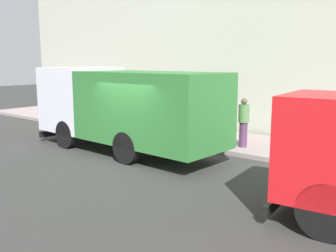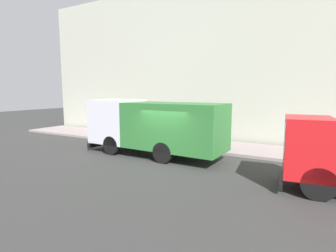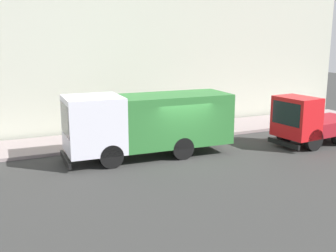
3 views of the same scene
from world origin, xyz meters
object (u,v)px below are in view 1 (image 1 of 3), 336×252
(large_utility_truck, at_px, (124,105))
(pedestrian_third, at_px, (179,115))
(pedestrian_walking, at_px, (213,112))
(pedestrian_standing, at_px, (244,121))
(traffic_cone_orange, at_px, (122,122))

(large_utility_truck, height_order, pedestrian_third, large_utility_truck)
(large_utility_truck, bearing_deg, pedestrian_walking, -12.60)
(large_utility_truck, relative_size, pedestrian_third, 4.61)
(pedestrian_walking, height_order, pedestrian_third, pedestrian_walking)
(pedestrian_walking, xyz_separation_m, pedestrian_standing, (-1.33, -2.14, 0.00))
(pedestrian_standing, relative_size, pedestrian_third, 1.04)
(large_utility_truck, height_order, pedestrian_standing, large_utility_truck)
(pedestrian_walking, xyz_separation_m, traffic_cone_orange, (-1.52, 3.83, -0.58))
(pedestrian_standing, bearing_deg, large_utility_truck, 22.10)
(large_utility_truck, bearing_deg, pedestrian_standing, -47.67)
(pedestrian_walking, bearing_deg, pedestrian_third, -119.04)
(traffic_cone_orange, bearing_deg, pedestrian_third, -87.47)
(pedestrian_walking, height_order, pedestrian_standing, pedestrian_standing)
(pedestrian_third, relative_size, traffic_cone_orange, 2.53)
(pedestrian_walking, distance_m, traffic_cone_orange, 4.16)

